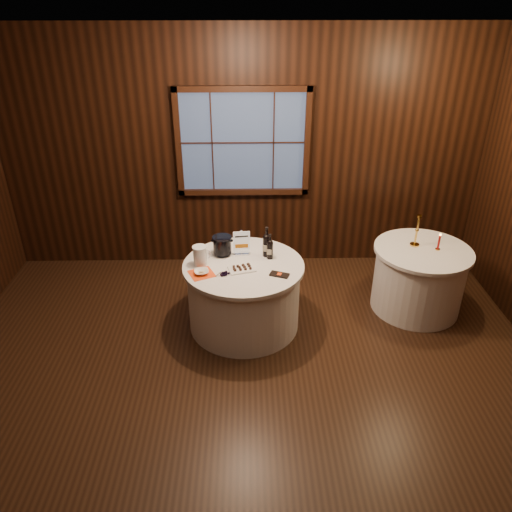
{
  "coord_description": "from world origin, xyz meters",
  "views": [
    {
      "loc": [
        0.04,
        -3.54,
        3.36
      ],
      "look_at": [
        0.13,
        0.9,
        0.92
      ],
      "focal_mm": 35.0,
      "sensor_mm": 36.0,
      "label": 1
    }
  ],
  "objects_px": {
    "port_bottle_left": "(267,244)",
    "red_candle": "(439,243)",
    "chocolate_plate": "(242,268)",
    "chocolate_box": "(279,275)",
    "side_table": "(418,279)",
    "glass_pitcher": "(200,256)",
    "sign_stand": "(242,246)",
    "cracker_bowl": "(201,272)",
    "brass_candlestick": "(416,235)",
    "main_table": "(244,295)",
    "ice_bucket": "(222,245)",
    "port_bottle_right": "(270,248)",
    "grape_bunch": "(225,274)"
  },
  "relations": [
    {
      "from": "chocolate_plate",
      "to": "cracker_bowl",
      "type": "relative_size",
      "value": 2.1
    },
    {
      "from": "brass_candlestick",
      "to": "side_table",
      "type": "bearing_deg",
      "value": -50.67
    },
    {
      "from": "sign_stand",
      "to": "ice_bucket",
      "type": "height_order",
      "value": "sign_stand"
    },
    {
      "from": "grape_bunch",
      "to": "brass_candlestick",
      "type": "relative_size",
      "value": 0.44
    },
    {
      "from": "sign_stand",
      "to": "chocolate_plate",
      "type": "xyz_separation_m",
      "value": [
        0.0,
        -0.32,
        -0.08
      ]
    },
    {
      "from": "sign_stand",
      "to": "chocolate_plate",
      "type": "bearing_deg",
      "value": -94.87
    },
    {
      "from": "chocolate_box",
      "to": "grape_bunch",
      "type": "distance_m",
      "value": 0.55
    },
    {
      "from": "main_table",
      "to": "chocolate_box",
      "type": "xyz_separation_m",
      "value": [
        0.36,
        -0.23,
        0.39
      ]
    },
    {
      "from": "grape_bunch",
      "to": "glass_pitcher",
      "type": "distance_m",
      "value": 0.36
    },
    {
      "from": "sign_stand",
      "to": "grape_bunch",
      "type": "relative_size",
      "value": 1.78
    },
    {
      "from": "sign_stand",
      "to": "red_candle",
      "type": "relative_size",
      "value": 1.46
    },
    {
      "from": "glass_pitcher",
      "to": "cracker_bowl",
      "type": "distance_m",
      "value": 0.21
    },
    {
      "from": "chocolate_plate",
      "to": "grape_bunch",
      "type": "bearing_deg",
      "value": -145.44
    },
    {
      "from": "chocolate_plate",
      "to": "chocolate_box",
      "type": "distance_m",
      "value": 0.4
    },
    {
      "from": "chocolate_box",
      "to": "glass_pitcher",
      "type": "height_order",
      "value": "glass_pitcher"
    },
    {
      "from": "sign_stand",
      "to": "cracker_bowl",
      "type": "distance_m",
      "value": 0.58
    },
    {
      "from": "ice_bucket",
      "to": "glass_pitcher",
      "type": "height_order",
      "value": "same"
    },
    {
      "from": "chocolate_box",
      "to": "glass_pitcher",
      "type": "relative_size",
      "value": 0.9
    },
    {
      "from": "grape_bunch",
      "to": "red_candle",
      "type": "distance_m",
      "value": 2.39
    },
    {
      "from": "chocolate_plate",
      "to": "main_table",
      "type": "bearing_deg",
      "value": 81.32
    },
    {
      "from": "cracker_bowl",
      "to": "port_bottle_left",
      "type": "bearing_deg",
      "value": 28.72
    },
    {
      "from": "grape_bunch",
      "to": "red_candle",
      "type": "height_order",
      "value": "red_candle"
    },
    {
      "from": "sign_stand",
      "to": "red_candle",
      "type": "distance_m",
      "value": 2.17
    },
    {
      "from": "chocolate_box",
      "to": "cracker_bowl",
      "type": "bearing_deg",
      "value": -162.13
    },
    {
      "from": "cracker_bowl",
      "to": "red_candle",
      "type": "relative_size",
      "value": 0.74
    },
    {
      "from": "port_bottle_left",
      "to": "red_candle",
      "type": "xyz_separation_m",
      "value": [
        1.9,
        0.1,
        -0.07
      ]
    },
    {
      "from": "side_table",
      "to": "glass_pitcher",
      "type": "xyz_separation_m",
      "value": [
        -2.45,
        -0.3,
        0.49
      ]
    },
    {
      "from": "side_table",
      "to": "ice_bucket",
      "type": "xyz_separation_m",
      "value": [
        -2.23,
        -0.08,
        0.5
      ]
    },
    {
      "from": "port_bottle_right",
      "to": "ice_bucket",
      "type": "distance_m",
      "value": 0.52
    },
    {
      "from": "port_bottle_left",
      "to": "red_candle",
      "type": "distance_m",
      "value": 1.9
    },
    {
      "from": "side_table",
      "to": "brass_candlestick",
      "type": "height_order",
      "value": "brass_candlestick"
    },
    {
      "from": "side_table",
      "to": "ice_bucket",
      "type": "relative_size",
      "value": 5.05
    },
    {
      "from": "side_table",
      "to": "grape_bunch",
      "type": "height_order",
      "value": "grape_bunch"
    },
    {
      "from": "glass_pitcher",
      "to": "chocolate_box",
      "type": "bearing_deg",
      "value": -36.2
    },
    {
      "from": "sign_stand",
      "to": "grape_bunch",
      "type": "xyz_separation_m",
      "value": [
        -0.17,
        -0.44,
        -0.08
      ]
    },
    {
      "from": "chocolate_plate",
      "to": "brass_candlestick",
      "type": "bearing_deg",
      "value": 14.52
    },
    {
      "from": "red_candle",
      "to": "glass_pitcher",
      "type": "bearing_deg",
      "value": -173.79
    },
    {
      "from": "brass_candlestick",
      "to": "glass_pitcher",
      "type": "bearing_deg",
      "value": -170.61
    },
    {
      "from": "main_table",
      "to": "glass_pitcher",
      "type": "distance_m",
      "value": 0.66
    },
    {
      "from": "port_bottle_right",
      "to": "ice_bucket",
      "type": "height_order",
      "value": "port_bottle_right"
    },
    {
      "from": "sign_stand",
      "to": "brass_candlestick",
      "type": "distance_m",
      "value": 1.95
    },
    {
      "from": "port_bottle_right",
      "to": "chocolate_box",
      "type": "distance_m",
      "value": 0.39
    },
    {
      "from": "main_table",
      "to": "red_candle",
      "type": "distance_m",
      "value": 2.21
    },
    {
      "from": "port_bottle_left",
      "to": "brass_candlestick",
      "type": "xyz_separation_m",
      "value": [
        1.68,
        0.21,
        -0.01
      ]
    },
    {
      "from": "glass_pitcher",
      "to": "red_candle",
      "type": "bearing_deg",
      "value": -14.12
    },
    {
      "from": "side_table",
      "to": "glass_pitcher",
      "type": "relative_size",
      "value": 5.05
    },
    {
      "from": "sign_stand",
      "to": "glass_pitcher",
      "type": "xyz_separation_m",
      "value": [
        -0.43,
        -0.21,
        0.01
      ]
    },
    {
      "from": "red_candle",
      "to": "port_bottle_right",
      "type": "bearing_deg",
      "value": -175.25
    },
    {
      "from": "main_table",
      "to": "port_bottle_left",
      "type": "relative_size",
      "value": 3.78
    },
    {
      "from": "port_bottle_right",
      "to": "red_candle",
      "type": "distance_m",
      "value": 1.87
    }
  ]
}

